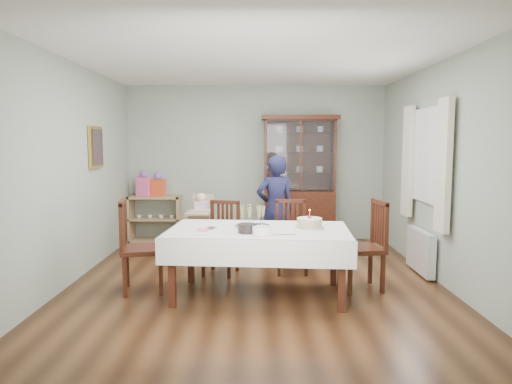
{
  "coord_description": "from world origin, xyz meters",
  "views": [
    {
      "loc": [
        -0.01,
        -5.55,
        1.7
      ],
      "look_at": [
        0.0,
        0.2,
        1.09
      ],
      "focal_mm": 32.0,
      "sensor_mm": 36.0,
      "label": 1
    }
  ],
  "objects_px": {
    "high_chair": "(202,234)",
    "champagne_tray": "(252,221)",
    "chair_far_right": "(291,251)",
    "china_cabinet": "(299,177)",
    "sideboard": "(155,219)",
    "gift_bag_orange": "(158,185)",
    "woman": "(275,209)",
    "chair_end_left": "(141,264)",
    "dining_table": "(259,262)",
    "chair_end_right": "(362,263)",
    "chair_far_left": "(221,252)",
    "gift_bag_pink": "(144,185)",
    "birthday_cake": "(310,224)"
  },
  "relations": [
    {
      "from": "chair_end_left",
      "to": "gift_bag_orange",
      "type": "height_order",
      "value": "gift_bag_orange"
    },
    {
      "from": "chair_end_left",
      "to": "chair_far_left",
      "type": "bearing_deg",
      "value": -61.42
    },
    {
      "from": "sideboard",
      "to": "woman",
      "type": "distance_m",
      "value": 2.47
    },
    {
      "from": "birthday_cake",
      "to": "chair_far_left",
      "type": "bearing_deg",
      "value": 139.72
    },
    {
      "from": "dining_table",
      "to": "sideboard",
      "type": "distance_m",
      "value": 3.36
    },
    {
      "from": "chair_end_left",
      "to": "gift_bag_pink",
      "type": "bearing_deg",
      "value": 1.26
    },
    {
      "from": "gift_bag_orange",
      "to": "chair_end_right",
      "type": "bearing_deg",
      "value": -41.65
    },
    {
      "from": "chair_far_right",
      "to": "high_chair",
      "type": "relative_size",
      "value": 0.96
    },
    {
      "from": "high_chair",
      "to": "china_cabinet",
      "type": "bearing_deg",
      "value": 48.98
    },
    {
      "from": "chair_far_right",
      "to": "chair_end_right",
      "type": "xyz_separation_m",
      "value": [
        0.78,
        -0.71,
        0.03
      ]
    },
    {
      "from": "china_cabinet",
      "to": "champagne_tray",
      "type": "relative_size",
      "value": 5.49
    },
    {
      "from": "chair_far_left",
      "to": "gift_bag_orange",
      "type": "distance_m",
      "value": 2.41
    },
    {
      "from": "sideboard",
      "to": "champagne_tray",
      "type": "height_order",
      "value": "champagne_tray"
    },
    {
      "from": "chair_far_left",
      "to": "chair_far_right",
      "type": "bearing_deg",
      "value": 18.76
    },
    {
      "from": "china_cabinet",
      "to": "chair_end_right",
      "type": "xyz_separation_m",
      "value": [
        0.5,
        -2.6,
        -0.81
      ]
    },
    {
      "from": "dining_table",
      "to": "high_chair",
      "type": "relative_size",
      "value": 2.11
    },
    {
      "from": "chair_far_left",
      "to": "birthday_cake",
      "type": "relative_size",
      "value": 2.93
    },
    {
      "from": "chair_end_right",
      "to": "gift_bag_pink",
      "type": "distance_m",
      "value": 4.16
    },
    {
      "from": "high_chair",
      "to": "champagne_tray",
      "type": "height_order",
      "value": "champagne_tray"
    },
    {
      "from": "high_chair",
      "to": "chair_end_right",
      "type": "bearing_deg",
      "value": -23.53
    },
    {
      "from": "champagne_tray",
      "to": "gift_bag_orange",
      "type": "distance_m",
      "value": 3.18
    },
    {
      "from": "china_cabinet",
      "to": "woman",
      "type": "height_order",
      "value": "china_cabinet"
    },
    {
      "from": "champagne_tray",
      "to": "china_cabinet",
      "type": "bearing_deg",
      "value": 73.78
    },
    {
      "from": "sideboard",
      "to": "chair_end_right",
      "type": "distance_m",
      "value": 3.98
    },
    {
      "from": "china_cabinet",
      "to": "sideboard",
      "type": "distance_m",
      "value": 2.6
    },
    {
      "from": "chair_far_left",
      "to": "birthday_cake",
      "type": "bearing_deg",
      "value": -25.44
    },
    {
      "from": "dining_table",
      "to": "gift_bag_orange",
      "type": "xyz_separation_m",
      "value": [
        -1.71,
        2.83,
        0.6
      ]
    },
    {
      "from": "high_chair",
      "to": "gift_bag_pink",
      "type": "relative_size",
      "value": 2.22
    },
    {
      "from": "chair_end_right",
      "to": "gift_bag_pink",
      "type": "xyz_separation_m",
      "value": [
        -3.17,
        2.6,
        0.69
      ]
    },
    {
      "from": "woman",
      "to": "dining_table",
      "type": "bearing_deg",
      "value": 66.93
    },
    {
      "from": "woman",
      "to": "chair_far_left",
      "type": "bearing_deg",
      "value": 26.16
    },
    {
      "from": "high_chair",
      "to": "champagne_tray",
      "type": "xyz_separation_m",
      "value": [
        0.75,
        -1.48,
        0.45
      ]
    },
    {
      "from": "high_chair",
      "to": "gift_bag_orange",
      "type": "relative_size",
      "value": 2.4
    },
    {
      "from": "chair_end_right",
      "to": "gift_bag_orange",
      "type": "distance_m",
      "value": 3.97
    },
    {
      "from": "china_cabinet",
      "to": "chair_far_left",
      "type": "relative_size",
      "value": 2.31
    },
    {
      "from": "birthday_cake",
      "to": "gift_bag_pink",
      "type": "relative_size",
      "value": 0.72
    },
    {
      "from": "sideboard",
      "to": "gift_bag_pink",
      "type": "xyz_separation_m",
      "value": [
        -0.17,
        -0.02,
        0.6
      ]
    },
    {
      "from": "gift_bag_pink",
      "to": "chair_far_left",
      "type": "bearing_deg",
      "value": -53.08
    },
    {
      "from": "gift_bag_pink",
      "to": "dining_table",
      "type": "bearing_deg",
      "value": -55.37
    },
    {
      "from": "gift_bag_pink",
      "to": "gift_bag_orange",
      "type": "xyz_separation_m",
      "value": [
        0.25,
        0.0,
        -0.01
      ]
    },
    {
      "from": "china_cabinet",
      "to": "gift_bag_orange",
      "type": "distance_m",
      "value": 2.43
    },
    {
      "from": "woman",
      "to": "gift_bag_orange",
      "type": "bearing_deg",
      "value": -47.93
    },
    {
      "from": "gift_bag_pink",
      "to": "sideboard",
      "type": "bearing_deg",
      "value": 6.59
    },
    {
      "from": "woman",
      "to": "birthday_cake",
      "type": "distance_m",
      "value": 1.54
    },
    {
      "from": "birthday_cake",
      "to": "china_cabinet",
      "type": "bearing_deg",
      "value": 86.84
    },
    {
      "from": "gift_bag_orange",
      "to": "china_cabinet",
      "type": "bearing_deg",
      "value": -0.04
    },
    {
      "from": "woman",
      "to": "champagne_tray",
      "type": "xyz_separation_m",
      "value": [
        -0.32,
        -1.39,
        0.06
      ]
    },
    {
      "from": "woman",
      "to": "china_cabinet",
      "type": "bearing_deg",
      "value": -122.96
    },
    {
      "from": "chair_end_left",
      "to": "woman",
      "type": "height_order",
      "value": "woman"
    },
    {
      "from": "dining_table",
      "to": "chair_end_right",
      "type": "bearing_deg",
      "value": 10.67
    }
  ]
}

